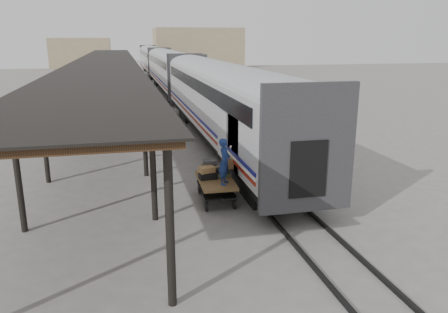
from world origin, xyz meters
name	(u,v)px	position (x,y,z in m)	size (l,w,h in m)	color
ground	(186,196)	(0.00, 0.00, 0.00)	(160.00, 160.00, 0.00)	slate
train	(170,68)	(3.19, 33.79, 2.69)	(3.45, 76.01, 4.01)	silver
canopy	(106,61)	(-3.40, 24.00, 4.00)	(4.90, 64.30, 4.15)	#422B19
rails	(171,92)	(3.20, 34.00, 0.06)	(1.54, 150.00, 0.12)	black
building_far	(198,48)	(14.00, 78.00, 4.00)	(18.00, 10.00, 8.00)	tan
building_left	(81,53)	(-10.00, 82.00, 3.00)	(12.00, 8.00, 6.00)	tan
baggage_cart	(216,184)	(1.02, -0.73, 0.65)	(1.35, 2.45, 0.86)	brown
suitcase_stack	(212,171)	(0.93, -0.41, 1.07)	(1.31, 1.12, 0.60)	#39393C
luggage_tug	(110,121)	(-3.09, 13.63, 0.61)	(1.23, 1.68, 1.34)	maroon
porter	(225,162)	(1.20, -1.38, 1.69)	(0.61, 0.40, 1.67)	navy
pedestrian	(110,118)	(-3.00, 12.77, 0.99)	(1.16, 0.48, 1.98)	black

